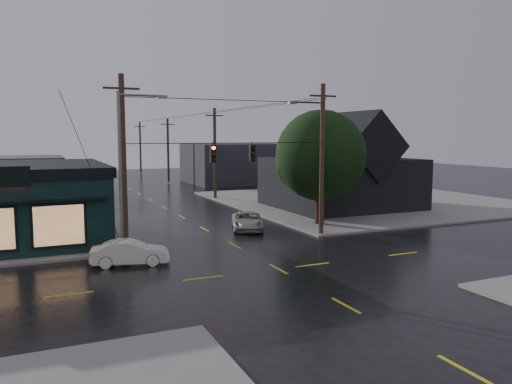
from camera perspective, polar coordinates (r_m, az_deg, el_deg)
name	(u,v)px	position (r m, az deg, el deg)	size (l,w,h in m)	color
ground_plane	(278,269)	(25.67, 2.57, -8.79)	(160.00, 160.00, 0.00)	black
sidewalk_ne	(364,200)	(52.80, 12.27, -0.95)	(28.00, 28.00, 0.15)	slate
ne_building	(341,160)	(47.10, 9.65, 3.60)	(12.60, 11.60, 8.75)	black
corner_tree	(320,156)	(37.42, 7.37, 4.15)	(6.77, 6.77, 8.53)	black
utility_pole_nw	(126,254)	(29.76, -14.61, -6.86)	(2.00, 0.32, 10.15)	black
utility_pole_ne	(321,235)	(34.29, 7.42, -4.95)	(2.00, 0.32, 10.15)	black
utility_pole_far_a	(215,199)	(53.56, -4.68, -0.80)	(2.00, 0.32, 9.65)	black
utility_pole_far_b	(169,183)	(72.62, -9.95, 1.03)	(2.00, 0.32, 9.15)	black
utility_pole_far_c	(141,173)	(92.07, -13.01, 2.09)	(2.00, 0.32, 9.15)	black
span_signal_assembly	(233,153)	(30.76, -2.68, 4.50)	(13.00, 0.48, 1.23)	black
streetlight_nw	(123,257)	(29.05, -14.96, -7.20)	(5.40, 0.30, 9.15)	slate
streetlight_ne	(322,233)	(35.13, 7.52, -4.67)	(5.40, 0.30, 9.15)	slate
bg_building_west	(6,177)	(62.35, -26.68, 1.59)	(12.00, 10.00, 4.40)	#383029
bg_building_east	(238,163)	(72.50, -2.09, 3.33)	(14.00, 12.00, 5.60)	black
sedan_cream	(130,253)	(27.10, -14.18, -6.72)	(1.40, 4.00, 1.32)	silver
suv_silver	(247,221)	(35.97, -1.01, -3.33)	(2.11, 4.58, 1.27)	#A19C95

